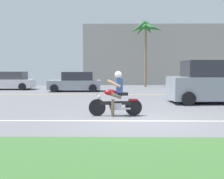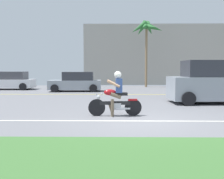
% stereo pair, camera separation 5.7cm
% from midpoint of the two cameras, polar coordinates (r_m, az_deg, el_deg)
% --- Properties ---
extents(ground, '(56.00, 30.00, 0.04)m').
position_cam_midpoint_polar(ground, '(11.67, 4.74, -3.95)').
color(ground, slate).
extents(grass_median, '(56.00, 3.80, 0.06)m').
position_cam_midpoint_polar(grass_median, '(4.79, 10.57, -15.89)').
color(grass_median, '#3D6B33').
rests_on(grass_median, ground).
extents(lane_line_near, '(50.40, 0.12, 0.01)m').
position_cam_midpoint_polar(lane_line_near, '(8.79, 6.01, -6.60)').
color(lane_line_near, silver).
rests_on(lane_line_near, ground).
extents(lane_line_far, '(50.40, 0.12, 0.01)m').
position_cam_midpoint_polar(lane_line_far, '(17.50, 3.47, -1.05)').
color(lane_line_far, yellow).
rests_on(lane_line_far, ground).
extents(motorcyclist, '(1.90, 0.62, 1.59)m').
position_cam_midpoint_polar(motorcyclist, '(9.61, 0.91, -1.60)').
color(motorcyclist, black).
rests_on(motorcyclist, ground).
extents(suv_nearby, '(4.58, 2.28, 2.07)m').
position_cam_midpoint_polar(suv_nearby, '(14.09, 21.06, 1.38)').
color(suv_nearby, '#8C939E').
rests_on(suv_nearby, ground).
extents(parked_car_0, '(3.98, 1.90, 1.43)m').
position_cam_midpoint_polar(parked_car_0, '(23.16, -20.73, 1.68)').
color(parked_car_0, silver).
rests_on(parked_car_0, ground).
extents(parked_car_1, '(3.86, 2.04, 1.43)m').
position_cam_midpoint_polar(parked_car_1, '(20.11, -7.50, 1.55)').
color(parked_car_1, '#8C939E').
rests_on(parked_car_1, ground).
extents(palm_tree_0, '(3.04, 2.97, 6.00)m').
position_cam_midpoint_polar(palm_tree_0, '(24.89, 7.37, 12.34)').
color(palm_tree_0, '#846B4C').
rests_on(palm_tree_0, ground).
extents(building_far, '(18.08, 4.00, 6.15)m').
position_cam_midpoint_polar(building_far, '(30.11, 12.02, 7.03)').
color(building_far, '#A8A399').
rests_on(building_far, ground).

